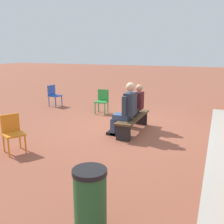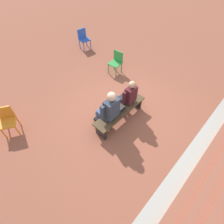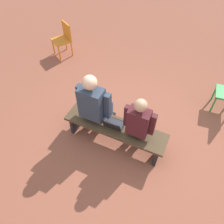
{
  "view_description": "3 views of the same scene",
  "coord_description": "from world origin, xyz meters",
  "px_view_note": "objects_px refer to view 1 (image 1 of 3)",
  "views": [
    {
      "loc": [
        6.95,
        2.33,
        2.23
      ],
      "look_at": [
        0.65,
        -0.24,
        0.6
      ],
      "focal_mm": 42.0,
      "sensor_mm": 36.0,
      "label": 1
    },
    {
      "loc": [
        2.86,
        2.33,
        4.24
      ],
      "look_at": [
        0.59,
        0.21,
        0.61
      ],
      "focal_mm": 28.0,
      "sensor_mm": 36.0,
      "label": 2
    },
    {
      "loc": [
        -0.64,
        2.33,
        3.4
      ],
      "look_at": [
        0.28,
        0.36,
        0.93
      ],
      "focal_mm": 35.0,
      "sensor_mm": 36.0,
      "label": 3
    }
  ],
  "objects_px": {
    "person_student": "(135,105)",
    "plastic_chair_far_left": "(102,100)",
    "litter_bin": "(90,202)",
    "laptop": "(133,115)",
    "plastic_chair_mid_courtyard": "(54,94)",
    "plastic_chair_near_bench_right": "(12,131)",
    "bench": "(133,119)",
    "person_adult": "(126,108)"
  },
  "relations": [
    {
      "from": "plastic_chair_mid_courtyard",
      "to": "plastic_chair_far_left",
      "type": "distance_m",
      "value": 2.34
    },
    {
      "from": "bench",
      "to": "plastic_chair_far_left",
      "type": "height_order",
      "value": "plastic_chair_far_left"
    },
    {
      "from": "person_student",
      "to": "plastic_chair_mid_courtyard",
      "type": "bearing_deg",
      "value": -113.09
    },
    {
      "from": "plastic_chair_far_left",
      "to": "litter_bin",
      "type": "bearing_deg",
      "value": 22.96
    },
    {
      "from": "person_adult",
      "to": "laptop",
      "type": "distance_m",
      "value": 0.46
    },
    {
      "from": "plastic_chair_mid_courtyard",
      "to": "plastic_chair_near_bench_right",
      "type": "distance_m",
      "value": 4.89
    },
    {
      "from": "bench",
      "to": "plastic_chair_near_bench_right",
      "type": "relative_size",
      "value": 2.14
    },
    {
      "from": "plastic_chair_near_bench_right",
      "to": "laptop",
      "type": "bearing_deg",
      "value": 139.09
    },
    {
      "from": "person_student",
      "to": "person_adult",
      "type": "height_order",
      "value": "person_adult"
    },
    {
      "from": "bench",
      "to": "laptop",
      "type": "relative_size",
      "value": 5.63
    },
    {
      "from": "person_student",
      "to": "person_adult",
      "type": "bearing_deg",
      "value": -0.61
    },
    {
      "from": "litter_bin",
      "to": "plastic_chair_mid_courtyard",
      "type": "bearing_deg",
      "value": -142.42
    },
    {
      "from": "plastic_chair_mid_courtyard",
      "to": "litter_bin",
      "type": "distance_m",
      "value": 7.87
    },
    {
      "from": "person_student",
      "to": "plastic_chair_mid_courtyard",
      "type": "distance_m",
      "value": 4.31
    },
    {
      "from": "bench",
      "to": "person_adult",
      "type": "relative_size",
      "value": 1.26
    },
    {
      "from": "person_student",
      "to": "plastic_chair_mid_courtyard",
      "type": "relative_size",
      "value": 1.52
    },
    {
      "from": "plastic_chair_near_bench_right",
      "to": "plastic_chair_mid_courtyard",
      "type": "bearing_deg",
      "value": -156.08
    },
    {
      "from": "plastic_chair_near_bench_right",
      "to": "plastic_chair_far_left",
      "type": "relative_size",
      "value": 1.0
    },
    {
      "from": "plastic_chair_mid_courtyard",
      "to": "plastic_chair_near_bench_right",
      "type": "relative_size",
      "value": 1.0
    },
    {
      "from": "laptop",
      "to": "plastic_chair_far_left",
      "type": "xyz_separation_m",
      "value": [
        -1.75,
        -1.72,
        -0.02
      ]
    },
    {
      "from": "person_student",
      "to": "person_adult",
      "type": "relative_size",
      "value": 0.9
    },
    {
      "from": "laptop",
      "to": "plastic_chair_near_bench_right",
      "type": "distance_m",
      "value": 3.13
    },
    {
      "from": "bench",
      "to": "laptop",
      "type": "height_order",
      "value": "laptop"
    },
    {
      "from": "laptop",
      "to": "plastic_chair_mid_courtyard",
      "type": "height_order",
      "value": "plastic_chair_mid_courtyard"
    },
    {
      "from": "person_adult",
      "to": "plastic_chair_near_bench_right",
      "type": "distance_m",
      "value": 2.81
    },
    {
      "from": "bench",
      "to": "plastic_chair_near_bench_right",
      "type": "distance_m",
      "value": 3.14
    },
    {
      "from": "laptop",
      "to": "plastic_chair_near_bench_right",
      "type": "xyz_separation_m",
      "value": [
        2.36,
        -2.05,
        -0.02
      ]
    },
    {
      "from": "bench",
      "to": "litter_bin",
      "type": "distance_m",
      "value": 4.23
    },
    {
      "from": "bench",
      "to": "person_student",
      "type": "relative_size",
      "value": 1.41
    },
    {
      "from": "bench",
      "to": "plastic_chair_mid_courtyard",
      "type": "relative_size",
      "value": 2.14
    },
    {
      "from": "plastic_chair_far_left",
      "to": "litter_bin",
      "type": "relative_size",
      "value": 0.98
    },
    {
      "from": "person_adult",
      "to": "litter_bin",
      "type": "xyz_separation_m",
      "value": [
        3.75,
        0.85,
        -0.32
      ]
    },
    {
      "from": "laptop",
      "to": "litter_bin",
      "type": "bearing_deg",
      "value": 10.55
    },
    {
      "from": "bench",
      "to": "plastic_chair_far_left",
      "type": "bearing_deg",
      "value": -135.24
    },
    {
      "from": "litter_bin",
      "to": "laptop",
      "type": "bearing_deg",
      "value": -169.45
    },
    {
      "from": "plastic_chair_mid_courtyard",
      "to": "person_adult",
      "type": "bearing_deg",
      "value": 57.79
    },
    {
      "from": "plastic_chair_mid_courtyard",
      "to": "litter_bin",
      "type": "relative_size",
      "value": 0.98
    },
    {
      "from": "person_student",
      "to": "plastic_chair_near_bench_right",
      "type": "relative_size",
      "value": 1.52
    },
    {
      "from": "person_adult",
      "to": "plastic_chair_near_bench_right",
      "type": "bearing_deg",
      "value": -44.67
    },
    {
      "from": "person_student",
      "to": "plastic_chair_far_left",
      "type": "xyz_separation_m",
      "value": [
        -1.33,
        -1.65,
        -0.21
      ]
    },
    {
      "from": "litter_bin",
      "to": "plastic_chair_near_bench_right",
      "type": "bearing_deg",
      "value": -122.07
    },
    {
      "from": "plastic_chair_mid_courtyard",
      "to": "plastic_chair_near_bench_right",
      "type": "xyz_separation_m",
      "value": [
        4.47,
        1.98,
        0.0
      ]
    }
  ]
}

